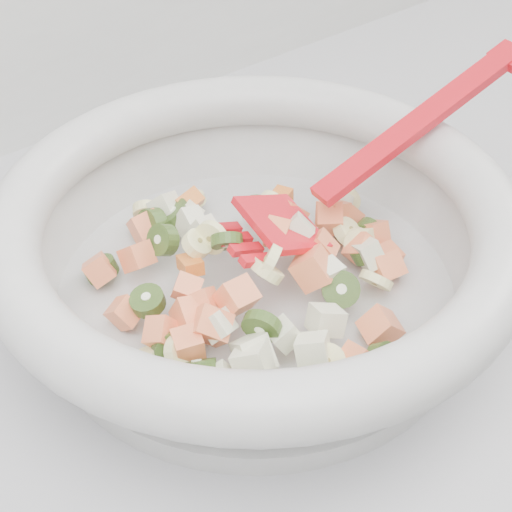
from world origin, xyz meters
TOP-DOWN VIEW (x-y plane):
  - counter at (0.00, 1.45)m, footprint 2.00×0.60m
  - mixing_bowl at (-0.10, 1.41)m, footprint 0.45×0.39m

SIDE VIEW (x-z plane):
  - counter at x=0.00m, z-range 0.00..0.90m
  - mixing_bowl at x=-0.10m, z-range 0.88..1.03m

